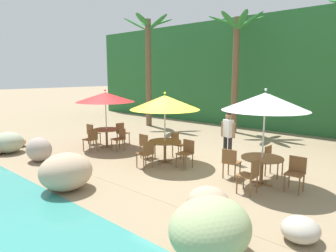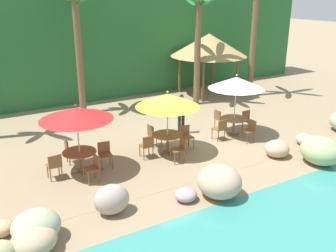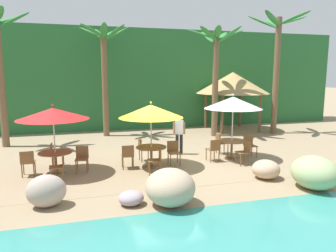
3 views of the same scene
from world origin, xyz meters
name	(u,v)px [view 3 (image 3 of 3)]	position (x,y,z in m)	size (l,w,h in m)	color
ground_plane	(165,164)	(0.00, 0.00, 0.00)	(120.00, 120.00, 0.00)	#937F60
terrace_deck	(165,164)	(0.00, 0.00, 0.00)	(18.00, 5.20, 0.01)	#937F60
foliage_backdrop	(127,79)	(0.00, 9.00, 3.00)	(28.00, 2.40, 6.00)	#286633
rock_seawall	(258,175)	(1.93, -3.23, 0.41)	(15.42, 3.34, 0.96)	#B19C8E
umbrella_red	(53,114)	(-3.81, -0.12, 2.03)	(2.32, 2.32, 2.33)	silver
dining_table_red	(55,156)	(-3.81, -0.12, 0.61)	(1.10, 1.10, 0.74)	brown
chair_red_seaward	(82,157)	(-2.95, -0.14, 0.51)	(0.47, 0.48, 0.87)	brown
chair_red_inland	(55,153)	(-3.88, 0.73, 0.51)	(0.44, 0.43, 0.87)	brown
chair_red_left	(28,161)	(-4.66, -0.22, 0.51)	(0.42, 0.43, 0.87)	brown
chair_red_right	(59,165)	(-3.65, -0.96, 0.51)	(0.46, 0.45, 0.87)	brown
umbrella_yellow	(151,111)	(-0.55, -0.21, 2.02)	(2.28, 2.28, 2.36)	silver
dining_table_yellow	(151,150)	(-0.55, -0.21, 0.61)	(1.10, 1.10, 0.74)	brown
chair_yellow_seaward	(173,151)	(0.30, -0.14, 0.51)	(0.43, 0.44, 0.87)	brown
chair_yellow_inland	(143,148)	(-0.70, 0.63, 0.51)	(0.46, 0.45, 0.87)	brown
chair_yellow_left	(128,155)	(-1.41, -0.25, 0.51)	(0.44, 0.45, 0.87)	brown
chair_yellow_right	(157,159)	(-0.56, -1.07, 0.51)	(0.47, 0.46, 0.87)	brown
umbrella_white	(233,103)	(2.73, 0.00, 2.22)	(2.22, 2.22, 2.56)	silver
dining_table_white	(232,144)	(2.73, 0.00, 0.61)	(1.10, 1.10, 0.74)	brown
chair_white_seaward	(249,144)	(3.58, 0.11, 0.51)	(0.43, 0.44, 0.87)	brown
chair_white_inland	(220,142)	(2.64, 0.85, 0.51)	(0.43, 0.42, 0.87)	brown
chair_white_left	(214,148)	(1.89, -0.18, 0.51)	(0.46, 0.47, 0.87)	brown
chair_white_right	(245,151)	(2.83, -0.85, 0.51)	(0.43, 0.43, 0.87)	brown
palm_tree_second	(105,62)	(-1.59, 6.21, 3.95)	(2.64, 2.74, 5.82)	brown
palm_tree_third	(216,63)	(4.04, 4.59, 3.91)	(2.97, 2.94, 5.69)	brown
palm_tree_fourth	(277,56)	(7.61, 4.46, 4.28)	(3.26, 3.32, 6.56)	brown
palapa_hut	(233,83)	(5.76, 6.00, 2.80)	(4.28, 4.28, 3.44)	brown
waiter_in_white	(179,131)	(0.96, 1.25, 0.99)	(0.52, 0.32, 1.70)	#232328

